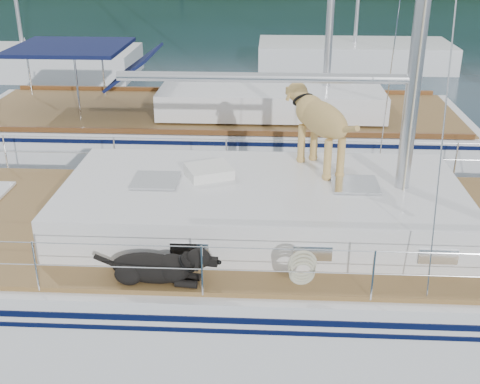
{
  "coord_description": "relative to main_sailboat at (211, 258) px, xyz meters",
  "views": [
    {
      "loc": [
        0.9,
        -7.23,
        4.86
      ],
      "look_at": [
        0.5,
        0.2,
        1.6
      ],
      "focal_mm": 45.0,
      "sensor_mm": 36.0,
      "label": 1
    }
  ],
  "objects": [
    {
      "name": "ground",
      "position": [
        -0.1,
        -0.0,
        -0.68
      ],
      "size": [
        120.0,
        120.0,
        0.0
      ],
      "primitive_type": "plane",
      "color": "black",
      "rests_on": "ground"
    },
    {
      "name": "main_sailboat",
      "position": [
        0.0,
        0.0,
        0.0
      ],
      "size": [
        12.0,
        3.8,
        14.01
      ],
      "color": "white",
      "rests_on": "ground"
    },
    {
      "name": "neighbor_sailboat",
      "position": [
        -0.31,
        5.8,
        -0.06
      ],
      "size": [
        11.0,
        3.5,
        13.3
      ],
      "color": "white",
      "rests_on": "ground"
    },
    {
      "name": "bg_boat_west",
      "position": [
        -8.1,
        14.0,
        -0.24
      ],
      "size": [
        8.0,
        3.0,
        11.65
      ],
      "color": "white",
      "rests_on": "ground"
    },
    {
      "name": "bg_boat_center",
      "position": [
        3.9,
        16.0,
        -0.23
      ],
      "size": [
        7.2,
        3.0,
        11.65
      ],
      "color": "white",
      "rests_on": "ground"
    }
  ]
}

